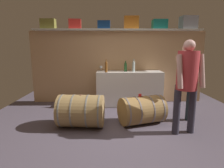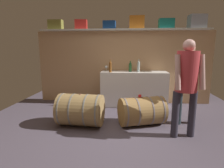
{
  "view_description": "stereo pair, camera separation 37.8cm",
  "coord_description": "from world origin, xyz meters",
  "px_view_note": "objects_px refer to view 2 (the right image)",
  "views": [
    {
      "loc": [
        -0.23,
        -3.06,
        1.54
      ],
      "look_at": [
        -0.18,
        0.66,
        0.83
      ],
      "focal_mm": 29.43,
      "sensor_mm": 36.0,
      "label": 1
    },
    {
      "loc": [
        0.14,
        -3.05,
        1.54
      ],
      "look_at": [
        -0.18,
        0.66,
        0.83
      ],
      "focal_mm": 29.43,
      "sensor_mm": 36.0,
      "label": 2
    }
  ],
  "objects_px": {
    "toolcase_olive": "(56,25)",
    "visitor_tasting": "(187,79)",
    "wine_bottle_green": "(130,67)",
    "wine_glass": "(106,67)",
    "wine_bottle_clear": "(139,66)",
    "toolcase_red": "(81,25)",
    "work_cabinet": "(134,89)",
    "wine_bottle_amber": "(110,67)",
    "wine_barrel_far": "(81,110)",
    "winemaker_pouring": "(188,76)",
    "toolcase_navy": "(109,25)",
    "toolcase_teal": "(166,24)",
    "tasting_cup": "(140,96)",
    "toolcase_grey": "(197,22)",
    "wine_barrel_near": "(142,111)"
  },
  "relations": [
    {
      "from": "toolcase_olive",
      "to": "wine_bottle_clear",
      "type": "height_order",
      "value": "toolcase_olive"
    },
    {
      "from": "toolcase_navy",
      "to": "toolcase_red",
      "type": "bearing_deg",
      "value": -178.4
    },
    {
      "from": "toolcase_teal",
      "to": "wine_glass",
      "type": "height_order",
      "value": "toolcase_teal"
    },
    {
      "from": "wine_bottle_green",
      "to": "wine_glass",
      "type": "height_order",
      "value": "wine_bottle_green"
    },
    {
      "from": "wine_bottle_clear",
      "to": "visitor_tasting",
      "type": "bearing_deg",
      "value": -68.16
    },
    {
      "from": "toolcase_olive",
      "to": "toolcase_navy",
      "type": "xyz_separation_m",
      "value": [
        1.5,
        0.0,
        -0.02
      ]
    },
    {
      "from": "wine_bottle_green",
      "to": "work_cabinet",
      "type": "bearing_deg",
      "value": -3.37
    },
    {
      "from": "work_cabinet",
      "to": "wine_bottle_green",
      "type": "xyz_separation_m",
      "value": [
        -0.1,
        0.01,
        0.6
      ]
    },
    {
      "from": "wine_bottle_green",
      "to": "wine_glass",
      "type": "xyz_separation_m",
      "value": [
        -0.67,
        0.19,
        -0.03
      ]
    },
    {
      "from": "wine_bottle_amber",
      "to": "tasting_cup",
      "type": "distance_m",
      "value": 1.41
    },
    {
      "from": "toolcase_grey",
      "to": "wine_bottle_green",
      "type": "bearing_deg",
      "value": -177.97
    },
    {
      "from": "toolcase_teal",
      "to": "work_cabinet",
      "type": "height_order",
      "value": "toolcase_teal"
    },
    {
      "from": "wine_bottle_amber",
      "to": "toolcase_olive",
      "type": "bearing_deg",
      "value": 166.07
    },
    {
      "from": "toolcase_navy",
      "to": "wine_glass",
      "type": "xyz_separation_m",
      "value": [
        -0.09,
        0.0,
        -1.13
      ]
    },
    {
      "from": "wine_bottle_clear",
      "to": "work_cabinet",
      "type": "bearing_deg",
      "value": 170.99
    },
    {
      "from": "wine_bottle_green",
      "to": "visitor_tasting",
      "type": "relative_size",
      "value": 0.17
    },
    {
      "from": "toolcase_grey",
      "to": "tasting_cup",
      "type": "distance_m",
      "value": 2.69
    },
    {
      "from": "wine_bottle_amber",
      "to": "winemaker_pouring",
      "type": "distance_m",
      "value": 1.94
    },
    {
      "from": "toolcase_red",
      "to": "wine_glass",
      "type": "relative_size",
      "value": 2.2
    },
    {
      "from": "wine_barrel_near",
      "to": "wine_glass",
      "type": "bearing_deg",
      "value": 103.01
    },
    {
      "from": "toolcase_olive",
      "to": "visitor_tasting",
      "type": "bearing_deg",
      "value": -32.29
    },
    {
      "from": "wine_bottle_clear",
      "to": "wine_barrel_far",
      "type": "xyz_separation_m",
      "value": [
        -1.22,
        -1.44,
        -0.76
      ]
    },
    {
      "from": "toolcase_red",
      "to": "visitor_tasting",
      "type": "distance_m",
      "value": 3.24
    },
    {
      "from": "toolcase_grey",
      "to": "wine_barrel_near",
      "type": "xyz_separation_m",
      "value": [
        -1.46,
        -1.51,
        -1.94
      ]
    },
    {
      "from": "wine_bottle_amber",
      "to": "winemaker_pouring",
      "type": "relative_size",
      "value": 0.21
    },
    {
      "from": "toolcase_navy",
      "to": "work_cabinet",
      "type": "xyz_separation_m",
      "value": [
        0.68,
        -0.19,
        -1.7
      ]
    },
    {
      "from": "work_cabinet",
      "to": "wine_bottle_amber",
      "type": "relative_size",
      "value": 5.22
    },
    {
      "from": "toolcase_teal",
      "to": "wine_barrel_far",
      "type": "distance_m",
      "value": 3.15
    },
    {
      "from": "work_cabinet",
      "to": "wine_barrel_far",
      "type": "height_order",
      "value": "work_cabinet"
    },
    {
      "from": "toolcase_olive",
      "to": "wine_glass",
      "type": "relative_size",
      "value": 2.66
    },
    {
      "from": "toolcase_red",
      "to": "work_cabinet",
      "type": "xyz_separation_m",
      "value": [
        1.46,
        -0.19,
        -1.72
      ]
    },
    {
      "from": "wine_barrel_far",
      "to": "toolcase_teal",
      "type": "bearing_deg",
      "value": 44.24
    },
    {
      "from": "wine_bottle_amber",
      "to": "visitor_tasting",
      "type": "height_order",
      "value": "visitor_tasting"
    },
    {
      "from": "winemaker_pouring",
      "to": "visitor_tasting",
      "type": "height_order",
      "value": "visitor_tasting"
    },
    {
      "from": "wine_bottle_amber",
      "to": "wine_bottle_clear",
      "type": "height_order",
      "value": "wine_bottle_amber"
    },
    {
      "from": "wine_glass",
      "to": "toolcase_red",
      "type": "bearing_deg",
      "value": -179.98
    },
    {
      "from": "toolcase_navy",
      "to": "wine_barrel_near",
      "type": "bearing_deg",
      "value": -60.04
    },
    {
      "from": "toolcase_red",
      "to": "wine_bottle_amber",
      "type": "xyz_separation_m",
      "value": [
        0.84,
        -0.39,
        -1.11
      ]
    },
    {
      "from": "wine_bottle_clear",
      "to": "wine_barrel_near",
      "type": "relative_size",
      "value": 0.33
    },
    {
      "from": "wine_bottle_clear",
      "to": "wine_barrel_near",
      "type": "distance_m",
      "value": 1.53
    },
    {
      "from": "wine_barrel_near",
      "to": "toolcase_grey",
      "type": "bearing_deg",
      "value": 27.93
    },
    {
      "from": "wine_bottle_amber",
      "to": "wine_barrel_far",
      "type": "relative_size",
      "value": 0.37
    },
    {
      "from": "wine_bottle_clear",
      "to": "wine_bottle_green",
      "type": "bearing_deg",
      "value": 173.65
    },
    {
      "from": "wine_bottle_green",
      "to": "wine_barrel_near",
      "type": "height_order",
      "value": "wine_bottle_green"
    },
    {
      "from": "wine_bottle_green",
      "to": "toolcase_olive",
      "type": "bearing_deg",
      "value": 174.89
    },
    {
      "from": "toolcase_teal",
      "to": "visitor_tasting",
      "type": "xyz_separation_m",
      "value": [
        0.01,
        -1.98,
        -1.15
      ]
    },
    {
      "from": "wine_glass",
      "to": "winemaker_pouring",
      "type": "bearing_deg",
      "value": -37.23
    },
    {
      "from": "toolcase_olive",
      "to": "visitor_tasting",
      "type": "distance_m",
      "value": 3.78
    },
    {
      "from": "toolcase_red",
      "to": "tasting_cup",
      "type": "relative_size",
      "value": 5.06
    },
    {
      "from": "wine_bottle_clear",
      "to": "wine_glass",
      "type": "bearing_deg",
      "value": 166.7
    }
  ]
}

